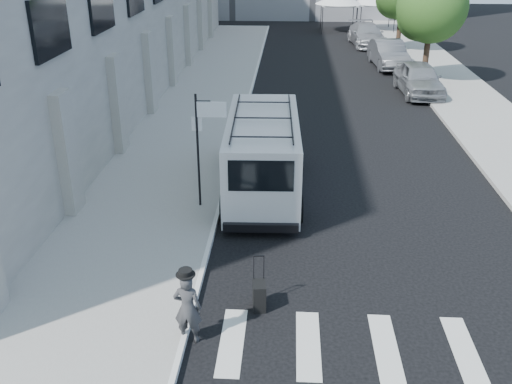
# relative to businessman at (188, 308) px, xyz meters

# --- Properties ---
(ground) EXTENTS (120.00, 120.00, 0.00)m
(ground) POSITION_rel_businessman_xyz_m (1.90, 3.00, -0.81)
(ground) COLOR black
(ground) RESTS_ON ground
(sidewalk_left) EXTENTS (4.50, 48.00, 0.15)m
(sidewalk_left) POSITION_rel_businessman_xyz_m (-2.35, 19.00, -0.73)
(sidewalk_left) COLOR gray
(sidewalk_left) RESTS_ON ground
(sidewalk_right) EXTENTS (4.00, 56.00, 0.15)m
(sidewalk_right) POSITION_rel_businessman_xyz_m (10.90, 23.00, -0.73)
(sidewalk_right) COLOR gray
(sidewalk_right) RESTS_ON ground
(sign_pole) EXTENTS (1.03, 0.07, 3.50)m
(sign_pole) POSITION_rel_businessman_xyz_m (-0.46, 6.20, 1.84)
(sign_pole) COLOR black
(sign_pole) RESTS_ON sidewalk_left
(tree_near) EXTENTS (3.80, 3.83, 6.03)m
(tree_near) POSITION_rel_businessman_xyz_m (9.40, 23.15, 3.17)
(tree_near) COLOR black
(tree_near) RESTS_ON ground
(businessman) EXTENTS (0.62, 0.44, 1.62)m
(businessman) POSITION_rel_businessman_xyz_m (0.00, 0.00, 0.00)
(businessman) COLOR #363538
(businessman) RESTS_ON ground
(briefcase) EXTENTS (0.26, 0.45, 0.34)m
(briefcase) POSITION_rel_businessman_xyz_m (0.74, 5.00, -0.64)
(briefcase) COLOR black
(briefcase) RESTS_ON ground
(suitcase) EXTENTS (0.34, 0.49, 1.27)m
(suitcase) POSITION_rel_businessman_xyz_m (1.41, 1.21, -0.47)
(suitcase) COLOR black
(suitcase) RESTS_ON ground
(cargo_van) EXTENTS (2.58, 6.85, 2.53)m
(cargo_van) POSITION_rel_businessman_xyz_m (1.16, 7.73, 0.49)
(cargo_van) COLOR silver
(cargo_van) RESTS_ON ground
(parked_car_a) EXTENTS (2.18, 4.98, 1.67)m
(parked_car_a) POSITION_rel_businessman_xyz_m (8.70, 20.51, 0.03)
(parked_car_a) COLOR gray
(parked_car_a) RESTS_ON ground
(parked_car_b) EXTENTS (2.11, 5.14, 1.66)m
(parked_car_b) POSITION_rel_businessman_xyz_m (8.10, 27.11, 0.02)
(parked_car_b) COLOR #525459
(parked_car_b) RESTS_ON ground
(parked_car_c) EXTENTS (2.71, 5.69, 1.60)m
(parked_car_c) POSITION_rel_businessman_xyz_m (7.61, 34.64, -0.01)
(parked_car_c) COLOR #95979C
(parked_car_c) RESTS_ON ground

